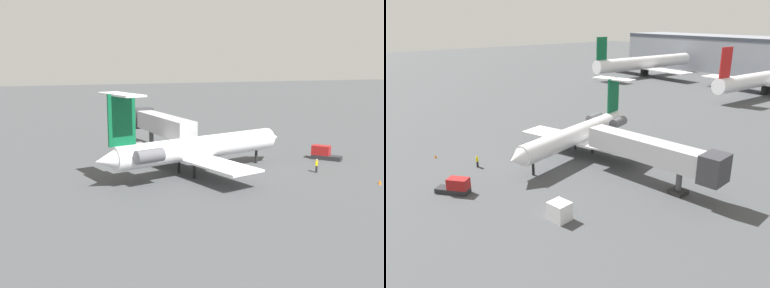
# 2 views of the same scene
# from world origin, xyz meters

# --- Properties ---
(ground_plane) EXTENTS (400.00, 400.00, 0.10)m
(ground_plane) POSITION_xyz_m (0.00, 0.00, -0.05)
(ground_plane) COLOR #424447
(regional_jet) EXTENTS (20.26, 26.58, 10.15)m
(regional_jet) POSITION_xyz_m (-2.11, 6.36, 3.26)
(regional_jet) COLOR white
(regional_jet) RESTS_ON ground_plane
(jet_bridge) EXTENTS (18.52, 5.06, 5.91)m
(jet_bridge) POSITION_xyz_m (12.98, 6.51, 4.23)
(jet_bridge) COLOR #ADADB2
(jet_bridge) RESTS_ON ground_plane
(ground_crew_marshaller) EXTENTS (0.48, 0.43, 1.69)m
(ground_crew_marshaller) POSITION_xyz_m (-6.48, -8.05, 0.86)
(ground_crew_marshaller) COLOR black
(ground_crew_marshaller) RESTS_ON ground_plane
(baggage_tug_lead) EXTENTS (3.97, 3.64, 1.90)m
(baggage_tug_lead) POSITION_xyz_m (-0.38, -13.43, 0.84)
(baggage_tug_lead) COLOR #262628
(baggage_tug_lead) RESTS_ON ground_plane
(cargo_container_uld) EXTENTS (2.31, 2.14, 1.96)m
(cargo_container_uld) POSITION_xyz_m (12.12, -7.49, 0.98)
(cargo_container_uld) COLOR silver
(cargo_container_uld) RESTS_ON ground_plane
(traffic_cone_near) EXTENTS (0.36, 0.36, 0.55)m
(traffic_cone_near) POSITION_xyz_m (-13.57, -11.44, 0.28)
(traffic_cone_near) COLOR orange
(traffic_cone_near) RESTS_ON ground_plane
(parked_airliner_west_end) EXTENTS (36.42, 43.28, 13.64)m
(parked_airliner_west_end) POSITION_xyz_m (-49.68, 72.83, 4.41)
(parked_airliner_west_end) COLOR white
(parked_airliner_west_end) RESTS_ON ground_plane
(parked_airliner_west_mid) EXTENTS (36.97, 43.90, 13.13)m
(parked_airliner_west_mid) POSITION_xyz_m (-7.42, 73.59, 4.15)
(parked_airliner_west_mid) COLOR white
(parked_airliner_west_mid) RESTS_ON ground_plane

